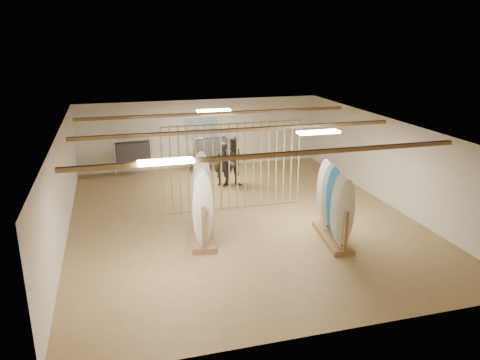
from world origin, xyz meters
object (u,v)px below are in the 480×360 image
object	(u,v)px
rack_left	(203,211)
rack_right	(334,217)
clothing_rack_b	(211,149)
shopper_b	(235,158)
clothing_rack_a	(133,153)
shopper_a	(223,161)

from	to	relation	value
rack_left	rack_right	distance (m)	3.54
clothing_rack_b	shopper_b	distance (m)	2.02
rack_left	clothing_rack_a	world-z (taller)	rack_left
rack_right	clothing_rack_a	xyz separation A→B (m)	(-4.84, 7.38, 0.29)
rack_right	shopper_a	world-z (taller)	rack_right
clothing_rack_a	shopper_b	xyz separation A→B (m)	(3.51, -2.12, 0.09)
rack_right	clothing_rack_b	bearing A→B (deg)	112.48
clothing_rack_a	shopper_a	xyz separation A→B (m)	(3.10, -1.89, -0.04)
rack_left	clothing_rack_b	distance (m)	6.25
clothing_rack_b	shopper_b	world-z (taller)	shopper_b
rack_left	clothing_rack_a	size ratio (longest dim) A/B	1.60
rack_left	shopper_a	world-z (taller)	rack_left
rack_right	clothing_rack_a	size ratio (longest dim) A/B	1.45
shopper_a	shopper_b	size ratio (longest dim) A/B	0.87
clothing_rack_b	shopper_b	size ratio (longest dim) A/B	0.70
rack_left	rack_right	bearing A→B (deg)	-8.91
clothing_rack_a	shopper_a	bearing A→B (deg)	-36.89
rack_left	shopper_b	world-z (taller)	rack_left
rack_right	shopper_a	xyz separation A→B (m)	(-1.74, 5.50, 0.25)
clothing_rack_b	shopper_b	bearing A→B (deg)	-84.45
shopper_b	shopper_a	bearing A→B (deg)	154.15
clothing_rack_a	clothing_rack_b	size ratio (longest dim) A/B	1.00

